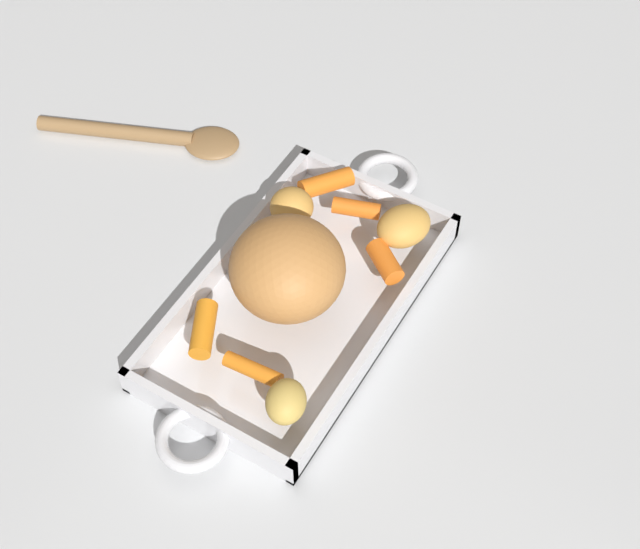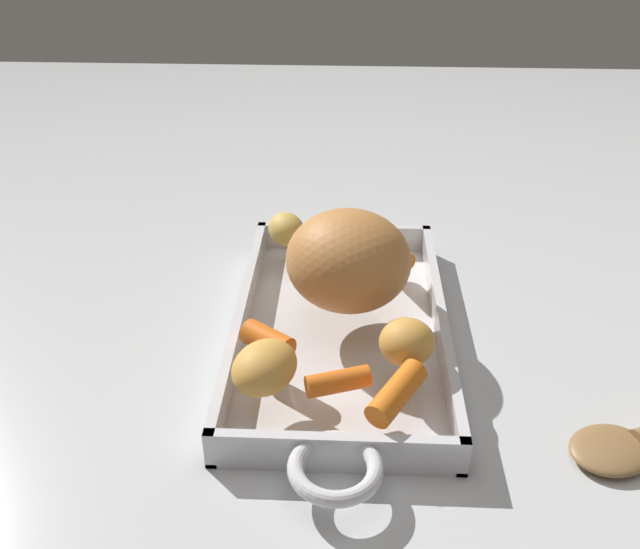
% 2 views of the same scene
% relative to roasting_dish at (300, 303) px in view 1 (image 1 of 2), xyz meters
% --- Properties ---
extents(ground_plane, '(2.06, 2.06, 0.00)m').
position_rel_roasting_dish_xyz_m(ground_plane, '(0.00, 0.00, -0.01)').
color(ground_plane, silver).
extents(roasting_dish, '(0.46, 0.20, 0.03)m').
position_rel_roasting_dish_xyz_m(roasting_dish, '(0.00, 0.00, 0.00)').
color(roasting_dish, silver).
rests_on(roasting_dish, ground_plane).
extents(pork_roast, '(0.17, 0.17, 0.09)m').
position_rel_roasting_dish_xyz_m(pork_roast, '(-0.01, 0.01, 0.07)').
color(pork_roast, '#BC7A3D').
rests_on(pork_roast, roasting_dish).
extents(baby_carrot_southwest, '(0.02, 0.06, 0.02)m').
position_rel_roasting_dish_xyz_m(baby_carrot_southwest, '(-0.11, -0.01, 0.03)').
color(baby_carrot_southwest, orange).
rests_on(baby_carrot_southwest, roasting_dish).
extents(baby_carrot_center_right, '(0.03, 0.06, 0.02)m').
position_rel_roasting_dish_xyz_m(baby_carrot_center_right, '(0.12, -0.00, 0.03)').
color(baby_carrot_center_right, orange).
rests_on(baby_carrot_center_right, roasting_dish).
extents(baby_carrot_long, '(0.05, 0.05, 0.02)m').
position_rel_roasting_dish_xyz_m(baby_carrot_long, '(0.07, -0.06, 0.04)').
color(baby_carrot_long, orange).
rests_on(baby_carrot_long, roasting_dish).
extents(baby_carrot_center_left, '(0.06, 0.05, 0.02)m').
position_rel_roasting_dish_xyz_m(baby_carrot_center_left, '(-0.10, 0.05, 0.04)').
color(baby_carrot_center_left, orange).
rests_on(baby_carrot_center_left, roasting_dish).
extents(baby_carrot_short, '(0.07, 0.05, 0.03)m').
position_rel_roasting_dish_xyz_m(baby_carrot_short, '(0.14, 0.05, 0.04)').
color(baby_carrot_short, orange).
rests_on(baby_carrot_short, roasting_dish).
extents(potato_corner, '(0.06, 0.06, 0.04)m').
position_rel_roasting_dish_xyz_m(potato_corner, '(0.08, 0.06, 0.04)').
color(potato_corner, gold).
rests_on(potato_corner, roasting_dish).
extents(potato_near_roast, '(0.06, 0.05, 0.03)m').
position_rel_roasting_dish_xyz_m(potato_near_roast, '(-0.13, -0.06, 0.04)').
color(potato_near_roast, gold).
rests_on(potato_near_roast, roasting_dish).
extents(potato_whole, '(0.08, 0.07, 0.04)m').
position_rel_roasting_dish_xyz_m(potato_whole, '(0.12, -0.06, 0.04)').
color(potato_whole, gold).
rests_on(potato_whole, roasting_dish).
extents(serving_spoon, '(0.13, 0.25, 0.02)m').
position_rel_roasting_dish_xyz_m(serving_spoon, '(0.12, 0.28, -0.00)').
color(serving_spoon, olive).
rests_on(serving_spoon, ground_plane).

